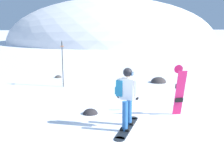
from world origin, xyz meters
TOP-DOWN VIEW (x-y plane):
  - ground_plane at (0.00, 0.00)m, footprint 300.00×300.00m
  - ridge_peak_main at (5.67, 39.24)m, footprint 35.38×31.85m
  - snowboarder_main at (-0.10, 0.50)m, footprint 0.97×1.68m
  - spare_snowboard at (1.75, 1.22)m, footprint 0.28×0.39m
  - piste_marker_near at (-1.98, 5.82)m, footprint 0.20×0.20m
  - rock_dark at (2.73, 5.97)m, footprint 0.78×0.66m
  - rock_mid at (-1.00, 1.82)m, footprint 0.49×0.41m
  - rock_small at (-2.31, 8.00)m, footprint 0.39×0.33m

SIDE VIEW (x-z plane):
  - ground_plane at x=0.00m, z-range 0.00..0.00m
  - ridge_peak_main at x=5.67m, z-range -7.45..7.45m
  - rock_dark at x=2.73m, z-range -0.27..0.27m
  - rock_mid at x=-1.00m, z-range -0.17..0.17m
  - rock_small at x=-2.31m, z-range -0.14..0.14m
  - spare_snowboard at x=1.75m, z-range 0.01..1.64m
  - snowboarder_main at x=-0.10m, z-range 0.06..1.78m
  - piste_marker_near at x=-1.98m, z-range 0.14..2.30m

